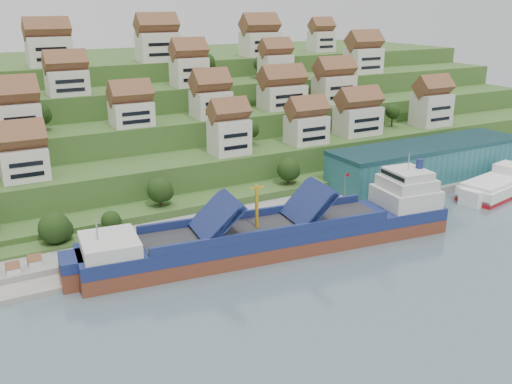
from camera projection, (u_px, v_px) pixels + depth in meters
ground at (305, 241)px, 124.21m from camera, size 300.00×300.00×0.00m
quay at (338, 202)px, 145.51m from camera, size 180.00×14.00×2.20m
pebble_beach at (13, 276)px, 107.29m from camera, size 45.00×20.00×1.00m
hillside at (147, 115)px, 206.68m from camera, size 260.00×128.00×31.00m
hillside_village at (197, 91)px, 168.01m from camera, size 156.62×64.15×29.23m
hillside_trees at (193, 135)px, 151.34m from camera, size 136.15×62.97×31.76m
warehouse at (427, 161)px, 159.97m from camera, size 60.00×15.00×10.00m
flagpole at (345, 187)px, 138.66m from camera, size 1.28×0.16×8.00m
beach_huts at (1, 274)px, 104.83m from camera, size 14.40×3.70×2.20m
cargo_ship at (284, 234)px, 119.68m from camera, size 80.39×21.28×17.65m
second_ship at (499, 186)px, 154.19m from camera, size 28.20×15.13×7.76m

